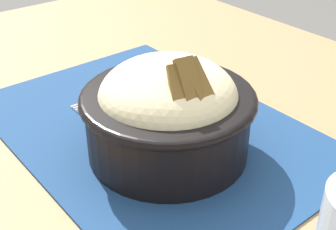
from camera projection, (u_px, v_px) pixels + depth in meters
The scene contains 4 objects.
table at pixel (142, 156), 0.65m from camera, with size 1.08×0.88×0.72m.
placemat at pixel (152, 129), 0.59m from camera, with size 0.45×0.32×0.00m, color navy.
bowl at pixel (168, 110), 0.52m from camera, with size 0.21×0.21×0.14m.
fork at pixel (111, 97), 0.66m from camera, with size 0.02×0.13×0.00m.
Camera 1 is at (-0.44, 0.30, 1.04)m, focal length 49.22 mm.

